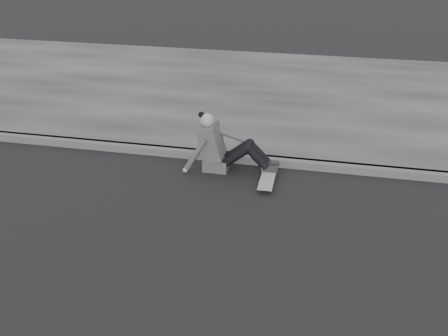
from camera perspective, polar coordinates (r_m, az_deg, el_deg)
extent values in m
plane|color=black|center=(5.56, 23.61, -13.65)|extent=(80.00, 80.00, 0.00)
cube|color=#535353|center=(7.65, 20.57, -0.63)|extent=(24.00, 0.16, 0.12)
cube|color=#3E3E3E|center=(10.40, 18.65, 7.14)|extent=(24.00, 6.00, 0.12)
cylinder|color=#A7A7A2|center=(6.88, 4.13, -2.34)|extent=(0.03, 0.05, 0.05)
cylinder|color=#A7A7A2|center=(6.87, 5.37, -2.46)|extent=(0.03, 0.05, 0.05)
cylinder|color=#A7A7A2|center=(7.33, 4.70, -0.34)|extent=(0.03, 0.05, 0.05)
cylinder|color=#A7A7A2|center=(7.32, 5.86, -0.45)|extent=(0.03, 0.05, 0.05)
cube|color=#29292C|center=(6.86, 4.76, -2.20)|extent=(0.16, 0.04, 0.03)
cube|color=#29292C|center=(7.31, 5.29, -0.21)|extent=(0.16, 0.04, 0.03)
cube|color=gray|center=(7.07, 5.04, -0.99)|extent=(0.20, 0.78, 0.02)
cube|color=#48484A|center=(7.40, -0.86, 0.59)|extent=(0.36, 0.34, 0.18)
cube|color=#48484A|center=(7.27, -1.42, 3.02)|extent=(0.37, 0.40, 0.57)
cube|color=#48484A|center=(7.25, -2.44, 3.97)|extent=(0.14, 0.30, 0.20)
cylinder|color=#9B9B9B|center=(7.18, -1.83, 4.80)|extent=(0.09, 0.09, 0.08)
sphere|color=#9B9B9B|center=(7.15, -1.92, 5.47)|extent=(0.20, 0.20, 0.20)
sphere|color=black|center=(7.16, -2.60, 6.10)|extent=(0.09, 0.09, 0.09)
cylinder|color=black|center=(7.18, 1.43, 1.42)|extent=(0.43, 0.13, 0.39)
cylinder|color=black|center=(7.34, 1.68, 2.03)|extent=(0.43, 0.13, 0.39)
cylinder|color=black|center=(7.14, 3.80, 1.16)|extent=(0.35, 0.11, 0.36)
cylinder|color=black|center=(7.30, 4.00, 1.78)|extent=(0.35, 0.11, 0.36)
sphere|color=black|center=(7.10, 2.75, 2.27)|extent=(0.13, 0.13, 0.13)
sphere|color=black|center=(7.26, 2.98, 2.87)|extent=(0.13, 0.13, 0.13)
cube|color=#292929|center=(7.19, 5.21, -0.09)|extent=(0.24, 0.08, 0.07)
cube|color=#292929|center=(7.35, 5.39, 0.55)|extent=(0.24, 0.08, 0.07)
cylinder|color=#48484A|center=(7.19, -3.34, 1.45)|extent=(0.38, 0.08, 0.58)
sphere|color=#9B9B9B|center=(7.33, -4.44, -0.23)|extent=(0.08, 0.08, 0.08)
cylinder|color=#48484A|center=(7.34, 0.68, 3.80)|extent=(0.48, 0.08, 0.21)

